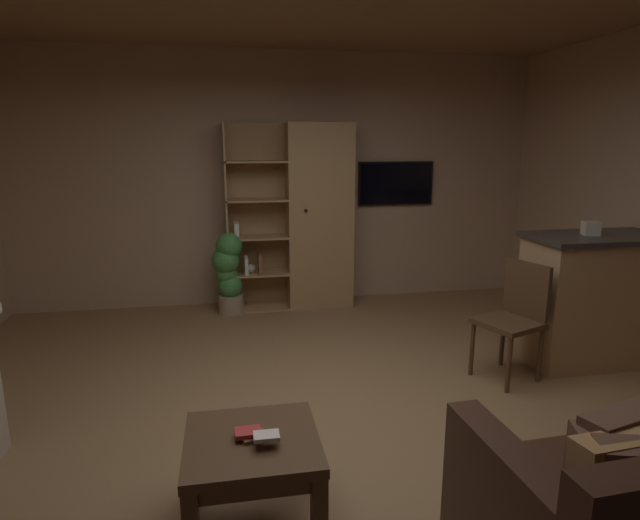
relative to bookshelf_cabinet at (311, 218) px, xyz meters
name	(u,v)px	position (x,y,z in m)	size (l,w,h in m)	color
floor	(331,432)	(-0.32, -2.69, -1.02)	(5.91, 5.86, 0.02)	olive
wall_back	(280,181)	(-0.32, 0.27, 0.40)	(6.03, 0.06, 2.81)	tan
window_pane_back	(257,188)	(-0.58, 0.24, 0.33)	(0.71, 0.01, 0.72)	white
bookshelf_cabinet	(311,218)	(0.00, 0.00, 0.00)	(1.38, 0.41, 2.04)	#A87F51
kitchen_bar_counter	(606,298)	(2.19, -1.98, -0.46)	(1.38, 0.62, 1.09)	#A87F51
tissue_box	(591,228)	(1.98, -1.96, 0.14)	(0.12, 0.12, 0.11)	#BFB299
coffee_table	(252,456)	(-0.85, -3.46, -0.63)	(0.63, 0.60, 0.47)	#4C331E
table_book_0	(253,436)	(-0.85, -3.46, -0.52)	(0.10, 0.10, 0.02)	brown
table_book_1	(248,432)	(-0.87, -3.45, -0.50)	(0.12, 0.09, 0.02)	#B22D2D
table_book_2	(266,436)	(-0.79, -3.54, -0.48)	(0.12, 0.08, 0.02)	beige
dining_chair	(516,313)	(1.27, -2.14, -0.48)	(0.54, 0.54, 0.92)	#4C331E
potted_floor_plant	(228,271)	(-0.93, -0.15, -0.53)	(0.33, 0.31, 0.90)	#9E896B
wall_mounted_tv	(396,183)	(1.04, 0.21, 0.35)	(0.90, 0.06, 0.50)	black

